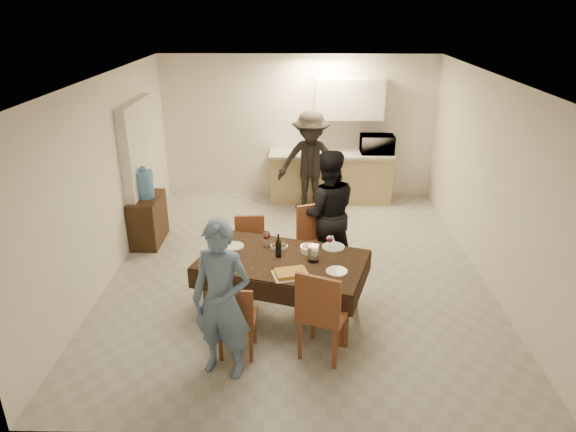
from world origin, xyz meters
name	(u,v)px	position (x,y,z in m)	size (l,w,h in m)	color
floor	(297,268)	(0.00, 0.00, 0.00)	(5.00, 6.00, 0.02)	#A6A6A1
ceiling	(299,78)	(0.00, 0.00, 2.60)	(5.00, 6.00, 0.02)	white
wall_back	(298,127)	(0.00, 3.00, 1.30)	(5.00, 0.02, 2.60)	white
wall_front	(297,307)	(0.00, -3.00, 1.30)	(5.00, 0.02, 2.60)	white
wall_left	(108,179)	(-2.50, 0.00, 1.30)	(0.02, 6.00, 2.60)	white
wall_right	(491,181)	(2.50, 0.00, 1.30)	(0.02, 6.00, 2.60)	white
stub_partition	(142,169)	(-2.42, 1.20, 1.05)	(0.15, 1.40, 2.10)	white
kitchen_base_cabinet	(330,178)	(0.60, 2.68, 0.43)	(2.20, 0.60, 0.86)	tan
kitchen_worktop	(331,154)	(0.60, 2.68, 0.89)	(2.24, 0.64, 0.05)	#A8A8A3
upper_cabinet	(350,99)	(0.90, 2.82, 1.85)	(1.20, 0.34, 0.70)	white
dining_table	(283,261)	(-0.17, -1.11, 0.69)	(2.09, 1.58, 0.73)	black
chair_near_left	(236,314)	(-0.62, -1.94, 0.52)	(0.40, 0.40, 0.46)	brown
chair_near_right	(325,307)	(0.28, -1.96, 0.63)	(0.61, 0.63, 0.56)	brown
chair_far_left	(249,248)	(-0.62, -0.44, 0.53)	(0.42, 0.42, 0.47)	brown
chair_far_right	(320,242)	(0.28, -0.46, 0.63)	(0.60, 0.62, 0.55)	brown
console	(148,220)	(-2.28, 0.81, 0.37)	(0.40, 0.80, 0.74)	black
water_jug	(144,184)	(-2.28, 0.81, 0.94)	(0.27, 0.27, 0.41)	#5296D2
wine_bottle	(278,246)	(-0.22, -1.06, 0.87)	(0.07, 0.07, 0.28)	black
water_pitcher	(313,253)	(0.18, -1.16, 0.82)	(0.13, 0.13, 0.19)	white
savoury_tart	(291,273)	(-0.07, -1.49, 0.75)	(0.38, 0.29, 0.05)	gold
salad_bowl	(309,249)	(0.13, -0.93, 0.76)	(0.19, 0.19, 0.07)	white
mushroom_dish	(279,246)	(-0.22, -0.83, 0.74)	(0.19, 0.19, 0.03)	white
wine_glass_a	(232,261)	(-0.72, -1.36, 0.82)	(0.09, 0.09, 0.19)	white
wine_glass_b	(330,242)	(0.38, -0.86, 0.82)	(0.08, 0.08, 0.18)	white
wine_glass_c	(267,239)	(-0.37, -0.81, 0.83)	(0.09, 0.09, 0.21)	white
plate_near_left	(227,270)	(-0.77, -1.41, 0.73)	(0.24, 0.24, 0.01)	white
plate_near_right	(337,271)	(0.43, -1.41, 0.73)	(0.24, 0.24, 0.01)	white
plate_far_left	(234,246)	(-0.77, -0.81, 0.73)	(0.25, 0.25, 0.01)	white
plate_far_right	(333,247)	(0.43, -0.81, 0.73)	(0.27, 0.27, 0.02)	white
microwave	(377,144)	(1.42, 2.68, 1.07)	(0.59, 0.40, 0.33)	white
person_near	(222,300)	(-0.72, -2.16, 0.82)	(0.60, 0.39, 1.64)	slate
person_far	(326,213)	(0.38, -0.06, 0.86)	(0.84, 0.65, 1.73)	black
person_kitchen	(310,162)	(0.21, 2.23, 0.87)	(1.13, 0.65, 1.75)	black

